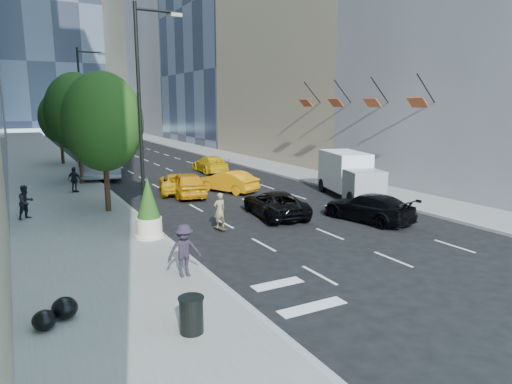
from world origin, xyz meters
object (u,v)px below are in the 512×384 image
skateboarder (220,213)px  planter_shrub (148,209)px  city_bus (100,153)px  trash_can (191,316)px  black_sedan_lincoln (275,204)px  black_sedan_mercedes (368,207)px  box_truck (349,175)px

skateboarder → planter_shrub: bearing=-6.1°
skateboarder → city_bus: 21.94m
city_bus → trash_can: bearing=-85.4°
black_sedan_lincoln → trash_can: 13.19m
black_sedan_mercedes → planter_shrub: (-10.80, 1.91, 0.71)m
skateboarder → city_bus: size_ratio=0.13×
black_sedan_mercedes → city_bus: city_bus is taller
skateboarder → trash_can: (-4.76, -9.00, -0.24)m
black_sedan_mercedes → planter_shrub: 10.99m
box_truck → trash_can: bearing=-125.2°
black_sedan_lincoln → planter_shrub: size_ratio=1.85×
black_sedan_lincoln → trash_can: (-8.46, -10.12, -0.08)m
trash_can → planter_shrub: 9.05m
trash_can → black_sedan_lincoln: bearing=50.1°
skateboarder → trash_can: skateboarder is taller
black_sedan_lincoln → trash_can: size_ratio=5.41×
trash_can → planter_shrub: size_ratio=0.34×
city_bus → black_sedan_lincoln: bearing=-65.3°
black_sedan_lincoln → black_sedan_mercedes: 4.84m
skateboarder → black_sedan_mercedes: bearing=157.3°
black_sedan_mercedes → planter_shrub: size_ratio=1.84×
box_truck → city_bus: bearing=139.0°
black_sedan_mercedes → city_bus: (-9.00, 23.86, 1.06)m
planter_shrub → trash_can: bearing=-98.7°
city_bus → trash_can: (-3.16, -30.86, -1.16)m
skateboarder → box_truck: 10.98m
black_sedan_mercedes → box_truck: box_truck is taller
black_sedan_lincoln → city_bus: 21.44m
black_sedan_mercedes → box_truck: bearing=-132.5°
skateboarder → black_sedan_lincoln: size_ratio=0.34×
black_sedan_lincoln → black_sedan_mercedes: size_ratio=1.00×
box_truck → trash_can: 19.56m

